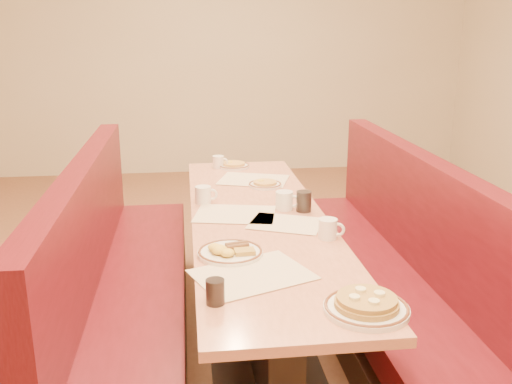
{
  "coord_description": "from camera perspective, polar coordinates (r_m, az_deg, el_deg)",
  "views": [
    {
      "loc": [
        -0.37,
        -2.79,
        1.71
      ],
      "look_at": [
        0.0,
        0.13,
        0.85
      ],
      "focal_mm": 40.0,
      "sensor_mm": 36.0,
      "label": 1
    }
  ],
  "objects": [
    {
      "name": "soda_tumbler_mid",
      "position": [
        3.06,
        4.81,
        -0.94
      ],
      "size": [
        0.08,
        0.08,
        0.11
      ],
      "color": "black",
      "rests_on": "diner_table"
    },
    {
      "name": "placemat_far_left",
      "position": [
        3.02,
        -2.1,
        -2.21
      ],
      "size": [
        0.47,
        0.39,
        0.0
      ],
      "primitive_type": "cube",
      "rotation": [
        0.0,
        0.0,
        -0.21
      ],
      "color": "beige",
      "rests_on": "diner_table"
    },
    {
      "name": "extra_plate_mid",
      "position": [
        3.54,
        0.89,
        0.81
      ],
      "size": [
        0.21,
        0.21,
        0.04
      ],
      "rotation": [
        0.0,
        0.0,
        -0.43
      ],
      "color": "white",
      "rests_on": "diner_table"
    },
    {
      "name": "pancake_plate",
      "position": [
        2.06,
        10.98,
        -11.08
      ],
      "size": [
        0.3,
        0.3,
        0.07
      ],
      "rotation": [
        0.0,
        0.0,
        -0.25
      ],
      "color": "white",
      "rests_on": "diner_table"
    },
    {
      "name": "coffee_mug_c",
      "position": [
        3.09,
        2.91,
        -0.83
      ],
      "size": [
        0.13,
        0.09,
        0.1
      ],
      "rotation": [
        0.0,
        0.0,
        -0.41
      ],
      "color": "white",
      "rests_on": "diner_table"
    },
    {
      "name": "coffee_mug_d",
      "position": [
        4.01,
        -3.75,
        3.04
      ],
      "size": [
        0.11,
        0.08,
        0.09
      ],
      "rotation": [
        0.0,
        0.0,
        -0.33
      ],
      "color": "white",
      "rests_on": "diner_table"
    },
    {
      "name": "eggs_plate",
      "position": [
        2.49,
        -2.66,
        -5.99
      ],
      "size": [
        0.29,
        0.29,
        0.06
      ],
      "rotation": [
        0.0,
        0.0,
        0.07
      ],
      "color": "white",
      "rests_on": "diner_table"
    },
    {
      "name": "booth_right",
      "position": [
        3.29,
        13.18,
        -8.36
      ],
      "size": [
        0.55,
        2.5,
        1.05
      ],
      "color": "#4C3326",
      "rests_on": "ground"
    },
    {
      "name": "placemat_far_right",
      "position": [
        3.68,
        -0.25,
        1.24
      ],
      "size": [
        0.51,
        0.44,
        0.0
      ],
      "primitive_type": "cube",
      "rotation": [
        0.0,
        0.0,
        -0.32
      ],
      "color": "beige",
      "rests_on": "diner_table"
    },
    {
      "name": "diner_table",
      "position": [
        3.12,
        0.29,
        -9.07
      ],
      "size": [
        0.7,
        2.5,
        0.75
      ],
      "color": "black",
      "rests_on": "ground"
    },
    {
      "name": "placemat_near_right",
      "position": [
        2.88,
        3.0,
        -3.14
      ],
      "size": [
        0.43,
        0.38,
        0.0
      ],
      "primitive_type": "cube",
      "rotation": [
        0.0,
        0.0,
        -0.4
      ],
      "color": "beige",
      "rests_on": "diner_table"
    },
    {
      "name": "placemat_near_left",
      "position": [
        2.3,
        -0.37,
        -8.24
      ],
      "size": [
        0.54,
        0.47,
        0.0
      ],
      "primitive_type": "cube",
      "rotation": [
        0.0,
        0.0,
        0.38
      ],
      "color": "beige",
      "rests_on": "diner_table"
    },
    {
      "name": "coffee_mug_a",
      "position": [
        2.69,
        7.27,
        -3.63
      ],
      "size": [
        0.12,
        0.09,
        0.09
      ],
      "rotation": [
        0.0,
        0.0,
        -0.37
      ],
      "color": "white",
      "rests_on": "diner_table"
    },
    {
      "name": "ground",
      "position": [
        3.3,
        0.28,
        -14.96
      ],
      "size": [
        8.0,
        8.0,
        0.0
      ],
      "primitive_type": "plane",
      "color": "#9E6647",
      "rests_on": "ground"
    },
    {
      "name": "booth_left",
      "position": [
        3.12,
        -13.35,
        -9.76
      ],
      "size": [
        0.55,
        2.5,
        1.05
      ],
      "color": "#4C3326",
      "rests_on": "ground"
    },
    {
      "name": "soda_tumbler_near",
      "position": [
        2.07,
        -4.1,
        -9.93
      ],
      "size": [
        0.07,
        0.07,
        0.09
      ],
      "color": "black",
      "rests_on": "diner_table"
    },
    {
      "name": "extra_plate_far",
      "position": [
        4.02,
        -2.24,
        2.69
      ],
      "size": [
        0.22,
        0.22,
        0.04
      ],
      "rotation": [
        0.0,
        0.0,
        0.32
      ],
      "color": "white",
      "rests_on": "diner_table"
    },
    {
      "name": "coffee_mug_b",
      "position": [
        3.21,
        -5.24,
        -0.25
      ],
      "size": [
        0.13,
        0.09,
        0.1
      ],
      "rotation": [
        0.0,
        0.0,
        -0.03
      ],
      "color": "white",
      "rests_on": "diner_table"
    }
  ]
}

